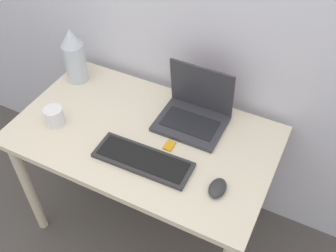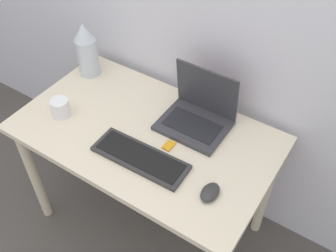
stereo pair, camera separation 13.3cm
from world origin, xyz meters
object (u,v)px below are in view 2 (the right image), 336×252
(mug, at_px, (60,108))
(vase, at_px, (86,50))
(laptop, at_px, (198,113))
(mouse, at_px, (210,192))
(mp3_player, at_px, (169,146))
(keyboard, at_px, (140,157))

(mug, bearing_deg, vase, 107.95)
(laptop, bearing_deg, mouse, -53.15)
(laptop, height_order, mp3_player, laptop)
(laptop, distance_m, mug, 0.64)
(keyboard, bearing_deg, laptop, 74.65)
(laptop, relative_size, mug, 3.50)
(vase, xyz_separation_m, mug, (0.10, -0.32, -0.10))
(keyboard, xyz_separation_m, vase, (-0.57, 0.34, 0.13))
(keyboard, xyz_separation_m, mouse, (0.33, 0.00, 0.01))
(vase, bearing_deg, laptop, -1.14)
(mp3_player, bearing_deg, keyboard, -115.66)
(vase, height_order, mp3_player, vase)
(mouse, bearing_deg, laptop, 126.85)
(laptop, relative_size, keyboard, 0.72)
(keyboard, bearing_deg, vase, 149.41)
(keyboard, height_order, mp3_player, keyboard)
(laptop, bearing_deg, mug, -151.36)
(vase, height_order, mug, vase)
(mouse, xyz_separation_m, vase, (-0.90, 0.34, 0.13))
(mouse, bearing_deg, vase, 159.54)
(laptop, xyz_separation_m, mouse, (0.24, -0.32, -0.04))
(keyboard, relative_size, mouse, 4.17)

